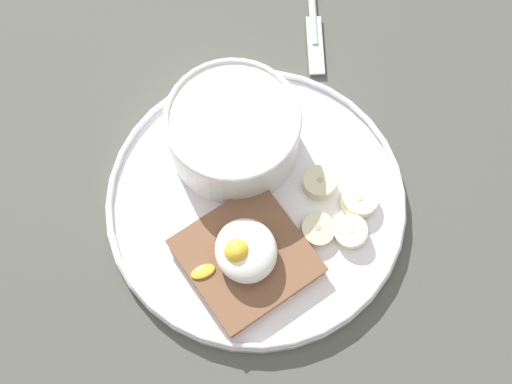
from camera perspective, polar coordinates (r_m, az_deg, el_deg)
name	(u,v)px	position (r cm, az deg, el deg)	size (l,w,h in cm)	color
ground_plane	(256,207)	(68.85, 0.00, -1.25)	(120.00, 120.00, 2.00)	#4A4C45
plate	(256,201)	(67.17, 0.00, -0.70)	(28.31, 28.31, 1.60)	white
oatmeal_bowl	(233,132)	(66.66, -1.83, 4.85)	(12.59, 12.59, 5.94)	white
toast_slice	(246,257)	(64.35, -0.78, -5.21)	(13.61, 13.61, 1.41)	brown
poached_egg	(244,251)	(62.44, -0.93, -4.73)	(6.00, 8.01, 3.24)	white
banana_slice_front	(317,229)	(65.45, 4.93, -2.99)	(4.53, 4.50, 1.74)	#F1EBBE
banana_slice_left	(359,200)	(66.94, 8.26, -0.65)	(4.34, 4.41, 1.54)	beige
banana_slice_back	(319,183)	(67.16, 5.09, 0.76)	(4.30, 4.29, 1.44)	beige
banana_slice_right	(351,232)	(65.68, 7.62, -3.17)	(3.39, 3.55, 1.78)	#F9F1C6
knife	(313,15)	(78.06, 4.59, 13.94)	(14.58, 4.27, 0.80)	silver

